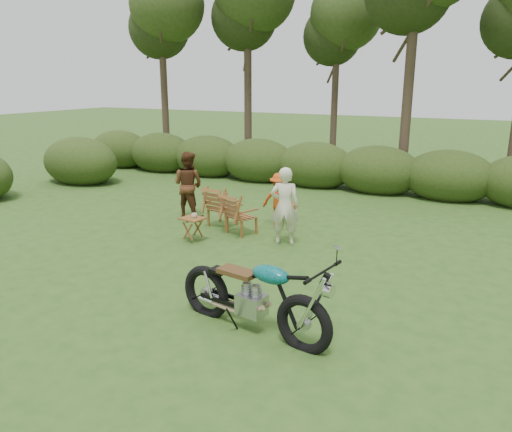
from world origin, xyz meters
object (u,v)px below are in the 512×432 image
at_px(motorcycle, 252,329).
at_px(adult_b, 189,217).
at_px(lawn_chair_right, 242,233).
at_px(side_table, 193,229).
at_px(adult_a, 284,244).
at_px(child, 279,225).
at_px(lawn_chair_left, 223,226).
at_px(cup, 194,215).

bearing_deg(motorcycle, adult_b, 142.24).
distance_m(lawn_chair_right, side_table, 1.16).
relative_size(adult_a, adult_b, 0.99).
height_order(lawn_chair_right, adult_b, adult_b).
height_order(side_table, child, child).
height_order(lawn_chair_left, adult_a, adult_a).
bearing_deg(lawn_chair_right, adult_a, -170.77).
distance_m(side_table, adult_a, 1.93).
distance_m(adult_a, adult_b, 3.06).
height_order(lawn_chair_left, child, child).
height_order(side_table, cup, cup).
bearing_deg(motorcycle, child, 120.04).
bearing_deg(cup, adult_b, 127.96).
xyz_separation_m(lawn_chair_right, adult_a, (1.12, -0.23, 0.00)).
distance_m(motorcycle, child, 5.06).
height_order(motorcycle, child, motorcycle).
relative_size(motorcycle, cup, 19.44).
bearing_deg(adult_b, lawn_chair_right, 161.42).
xyz_separation_m(lawn_chair_right, cup, (-0.63, -0.89, 0.55)).
bearing_deg(motorcycle, adult_a, 116.77).
bearing_deg(adult_a, side_table, 4.51).
bearing_deg(child, motorcycle, 103.04).
bearing_deg(child, cup, 52.67).
xyz_separation_m(side_table, adult_b, (-1.15, 1.54, -0.25)).
relative_size(lawn_chair_right, child, 0.74).
relative_size(lawn_chair_right, adult_a, 0.56).
xyz_separation_m(motorcycle, lawn_chair_left, (-2.88, 4.10, 0.00)).
xyz_separation_m(lawn_chair_right, lawn_chair_left, (-0.68, 0.34, 0.00)).
relative_size(motorcycle, side_table, 4.56).
xyz_separation_m(lawn_chair_right, side_table, (-0.66, -0.92, 0.25)).
distance_m(side_table, adult_b, 1.94).
bearing_deg(lawn_chair_left, child, -142.94).
bearing_deg(child, lawn_chair_right, 58.18).
height_order(motorcycle, cup, motorcycle).
relative_size(lawn_chair_right, adult_b, 0.56).
xyz_separation_m(motorcycle, adult_b, (-4.01, 4.39, 0.00)).
bearing_deg(adult_a, adult_b, -32.73).
xyz_separation_m(lawn_chair_left, child, (1.13, 0.65, 0.00)).
height_order(lawn_chair_left, side_table, side_table).
bearing_deg(adult_a, cup, 3.93).
distance_m(cup, adult_a, 1.95).
relative_size(lawn_chair_left, cup, 7.91).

